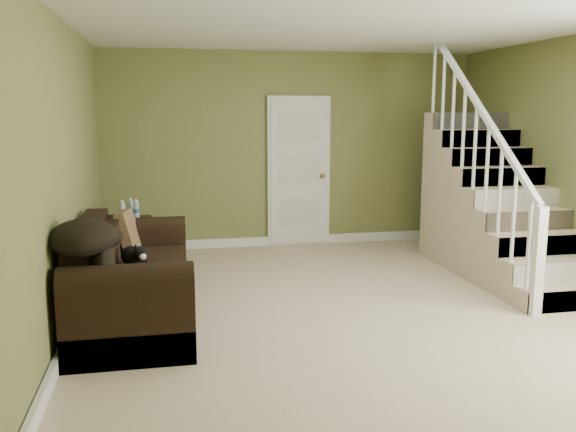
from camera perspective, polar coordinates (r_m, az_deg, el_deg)
name	(u,v)px	position (r m, az deg, el deg)	size (l,w,h in m)	color
floor	(349,305)	(5.89, 5.74, -8.28)	(5.00, 5.50, 0.01)	tan
ceiling	(354,21)	(5.65, 6.21, 17.66)	(5.00, 5.50, 0.01)	white
wall_back	(291,150)	(8.28, 0.29, 6.20)	(5.00, 0.04, 2.60)	olive
wall_front	(522,222)	(3.13, 21.08, -0.52)	(5.00, 0.04, 2.60)	olive
wall_left	(65,174)	(5.43, -20.16, 3.68)	(0.04, 5.50, 2.60)	olive
baseboard_back	(291,240)	(8.42, 0.32, -2.26)	(5.00, 0.04, 0.12)	white
baseboard_left	(77,316)	(5.68, -19.11, -8.82)	(0.04, 5.50, 0.12)	white
door	(299,172)	(8.28, 1.03, 4.16)	(0.86, 0.12, 2.02)	white
staircase	(492,215)	(7.39, 18.53, 0.10)	(1.00, 2.51, 2.82)	tan
sofa	(129,283)	(5.55, -14.64, -6.10)	(0.95, 2.21, 0.87)	black
side_table	(132,244)	(7.23, -14.42, -2.58)	(0.56, 0.56, 0.83)	black
cat	(133,256)	(5.51, -14.31, -3.69)	(0.33, 0.49, 0.24)	black
banana	(136,275)	(5.14, -14.03, -5.39)	(0.06, 0.21, 0.06)	yellow
throw_pillow	(128,231)	(6.19, -14.72, -1.33)	(0.10, 0.39, 0.39)	#4F341F
throw_blanket	(83,237)	(4.74, -18.62, -1.92)	(0.49, 0.64, 0.27)	black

